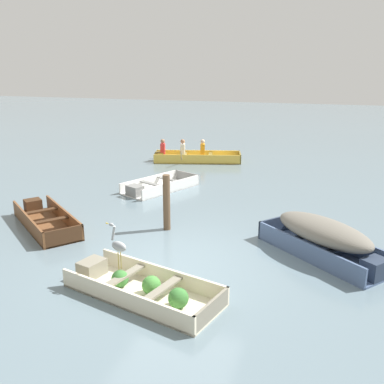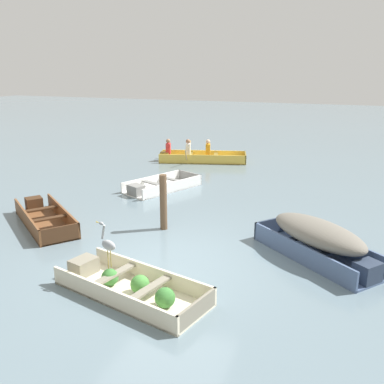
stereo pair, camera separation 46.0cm
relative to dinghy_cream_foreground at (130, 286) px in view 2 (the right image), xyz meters
The scene contains 8 objects.
ground_plane 1.48m from the dinghy_cream_foreground, 84.92° to the left, with size 80.00×80.00×0.00m, color slate.
dinghy_cream_foreground is the anchor object (origin of this frame).
skiff_wooden_brown_near_moored 4.40m from the dinghy_cream_foreground, 147.63° to the left, with size 2.77×2.44×0.40m.
skiff_white_mid_moored 6.55m from the dinghy_cream_foreground, 109.91° to the left, with size 2.04×2.75×0.35m.
skiff_slate_blue_far_moored 3.98m from the dinghy_cream_foreground, 41.61° to the left, with size 2.85×2.60×0.80m.
rowboat_yellow_with_crew 10.94m from the dinghy_cream_foreground, 103.47° to the left, with size 3.72×2.26×0.93m.
heron_on_dinghy 0.84m from the dinghy_cream_foreground, 168.80° to the left, with size 0.45×0.23×0.84m.
mooring_post 3.18m from the dinghy_cream_foreground, 102.96° to the left, with size 0.17×0.17×1.37m, color brown.
Camera 2 is at (3.23, -7.38, 3.85)m, focal length 40.00 mm.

